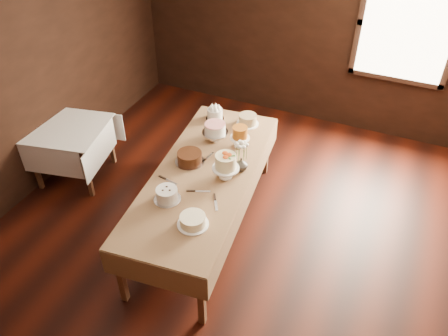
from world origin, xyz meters
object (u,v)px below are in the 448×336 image
Objects in this scene: cake_lattice at (215,133)px; cake_flowers at (226,167)px; side_table at (69,134)px; cake_server_b at (216,205)px; cake_caramel at (240,138)px; cake_server_a at (203,191)px; cake_server_d at (236,162)px; cake_meringue at (215,114)px; flower_vase at (241,164)px; cake_server_e at (171,182)px; cake_speckled at (248,120)px; cake_cream at (193,221)px; cake_server_c at (210,156)px; display_table at (204,177)px; cake_swirl at (167,195)px; cake_chocolate at (190,158)px.

cake_flowers is (0.38, -0.56, 0.02)m from cake_lattice.
cake_server_b is (2.25, -0.57, 0.14)m from side_table.
cake_caramel reaches higher than cake_server_a.
cake_server_d is (-0.08, 0.70, 0.00)m from cake_server_b.
side_table is 4.07× the size of cake_meringue.
flower_vase is (0.21, 0.48, 0.07)m from cake_server_a.
cake_caramel reaches higher than cake_server_e.
cake_lattice is (-0.22, -0.46, 0.04)m from cake_speckled.
cake_cream is 1.22× the size of cake_server_c.
cake_meringue is at bearing 104.32° from cake_server_e.
display_table is 0.52m from cake_server_b.
side_table is at bearing 176.51° from cake_flowers.
display_table is 9.84× the size of cake_swirl.
cake_swirl reaches higher than side_table.
cake_server_e is (-0.10, -0.86, -0.10)m from cake_lattice.
cake_server_d is (0.31, 0.01, 0.00)m from cake_server_c.
side_table is at bearing 157.84° from cake_cream.
cake_caramel is at bearing 53.56° from cake_server_d.
cake_chocolate is (-0.22, 0.10, 0.12)m from display_table.
side_table is 3.97× the size of cake_caramel.
cake_speckled is 1.36m from cake_server_e.
cake_flowers is 1.98× the size of flower_vase.
cake_server_d is at bearing 89.90° from cake_cream.
cake_speckled reaches higher than cake_server_b.
cake_server_c is at bearing -69.62° from cake_meringue.
cake_server_a is at bearing -153.87° from cake_server_d.
cake_speckled is 1.03m from cake_flowers.
flower_vase is (0.10, -0.09, 0.07)m from cake_server_d.
cake_flowers is 0.67m from cake_swirl.
cake_flowers is 0.75m from cake_cream.
cake_swirl is at bearing -106.10° from cake_server_b.
cake_caramel is at bearing -79.53° from cake_speckled.
cake_server_c is (0.15, 0.19, -0.06)m from cake_chocolate.
cake_meringue reaches higher than cake_cream.
flower_vase is at bearing 10.76° from cake_chocolate.
cake_caramel reaches higher than cake_server_d.
cake_meringue is at bearing 87.49° from cake_server_a.
cake_server_d is at bearing 23.45° from cake_chocolate.
cake_server_b is (0.25, -1.45, -0.06)m from cake_speckled.
flower_vase reaches higher than display_table.
cake_lattice is at bearing 174.84° from cake_server_b.
cake_meringue is 1.54m from cake_server_b.
side_table is 1.81m from cake_meringue.
cake_server_e is at bearing 172.17° from cake_server_c.
cake_server_e is (-0.02, -0.37, -0.06)m from cake_chocolate.
display_table is 9.25× the size of cake_speckled.
cake_meringue reaches higher than display_table.
cake_server_c is 0.58m from cake_server_e.
cake_flowers is at bearing -120.11° from flower_vase.
cake_meringue reaches higher than cake_server_b.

